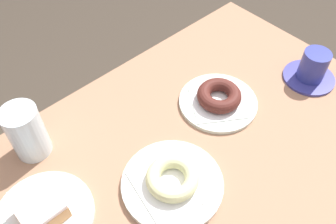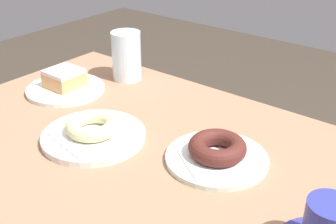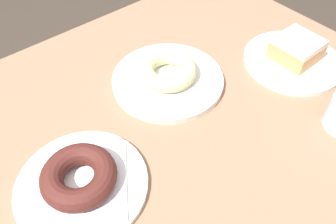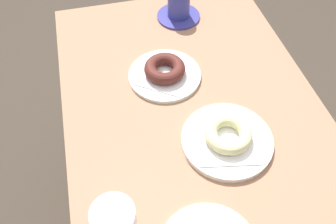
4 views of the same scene
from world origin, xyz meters
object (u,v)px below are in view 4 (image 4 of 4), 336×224
donut_sugar_ring (228,134)px  plate_chocolate_ring (165,75)px  plate_sugar_ring (227,140)px  coffee_cup (179,7)px  donut_chocolate_ring (165,69)px

donut_sugar_ring → plate_chocolate_ring: bearing=-159.3°
plate_sugar_ring → coffee_cup: 0.50m
donut_sugar_ring → coffee_cup: size_ratio=0.81×
donut_chocolate_ring → donut_sugar_ring: bearing=20.7°
plate_chocolate_ring → donut_chocolate_ring: (0.00, 0.00, 0.03)m
coffee_cup → donut_sugar_ring: bearing=-1.4°
plate_chocolate_ring → plate_sugar_ring: size_ratio=0.92×
donut_chocolate_ring → plate_sugar_ring: (0.25, 0.09, -0.02)m
plate_chocolate_ring → plate_sugar_ring: (0.25, 0.09, 0.00)m
plate_sugar_ring → coffee_cup: coffee_cup is taller
plate_chocolate_ring → donut_chocolate_ring: bearing=90.0°
donut_sugar_ring → coffee_cup: coffee_cup is taller
plate_sugar_ring → coffee_cup: (-0.50, 0.01, 0.03)m
donut_sugar_ring → donut_chocolate_ring: bearing=-159.3°
donut_sugar_ring → coffee_cup: 0.50m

